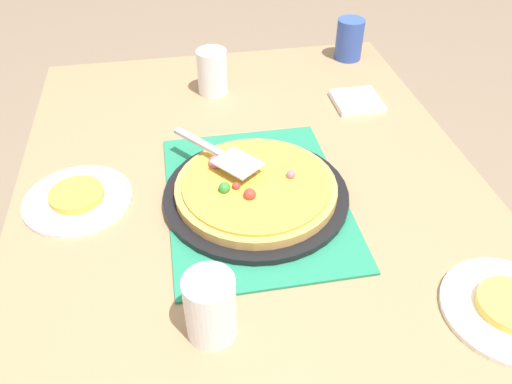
% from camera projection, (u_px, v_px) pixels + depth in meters
% --- Properties ---
extents(dining_table, '(1.40, 1.00, 0.75)m').
position_uv_depth(dining_table, '(256.00, 237.00, 1.12)').
color(dining_table, '#9E7A56').
rests_on(dining_table, ground_plane).
extents(placemat, '(0.48, 0.36, 0.01)m').
position_uv_depth(placemat, '(256.00, 198.00, 1.05)').
color(placemat, '#237F5B').
rests_on(placemat, dining_table).
extents(pizza_pan, '(0.38, 0.38, 0.01)m').
position_uv_depth(pizza_pan, '(256.00, 195.00, 1.05)').
color(pizza_pan, black).
rests_on(pizza_pan, placemat).
extents(pizza, '(0.33, 0.33, 0.05)m').
position_uv_depth(pizza, '(255.00, 187.00, 1.03)').
color(pizza, tan).
rests_on(pizza, pizza_pan).
extents(plate_near_left, '(0.22, 0.22, 0.01)m').
position_uv_depth(plate_near_left, '(78.00, 200.00, 1.05)').
color(plate_near_left, white).
rests_on(plate_near_left, dining_table).
extents(plate_far_right, '(0.22, 0.22, 0.01)m').
position_uv_depth(plate_far_right, '(509.00, 310.00, 0.84)').
color(plate_far_right, white).
rests_on(plate_far_right, dining_table).
extents(served_slice_left, '(0.11, 0.11, 0.02)m').
position_uv_depth(served_slice_left, '(76.00, 195.00, 1.04)').
color(served_slice_left, gold).
rests_on(served_slice_left, plate_near_left).
extents(served_slice_right, '(0.11, 0.11, 0.02)m').
position_uv_depth(served_slice_right, '(511.00, 305.00, 0.83)').
color(served_slice_right, '#EAB747').
rests_on(served_slice_right, plate_far_right).
extents(cup_near, '(0.08, 0.08, 0.12)m').
position_uv_depth(cup_near, '(349.00, 39.00, 1.52)').
color(cup_near, '#3351AD').
rests_on(cup_near, dining_table).
extents(cup_far, '(0.08, 0.08, 0.12)m').
position_uv_depth(cup_far, '(210.00, 307.00, 0.77)').
color(cup_far, white).
rests_on(cup_far, dining_table).
extents(cup_corner, '(0.08, 0.08, 0.12)m').
position_uv_depth(cup_corner, '(212.00, 72.00, 1.36)').
color(cup_corner, white).
rests_on(cup_corner, dining_table).
extents(pizza_server, '(0.21, 0.18, 0.01)m').
position_uv_depth(pizza_server, '(221.00, 154.00, 1.06)').
color(pizza_server, silver).
rests_on(pizza_server, pizza).
extents(napkin_stack, '(0.12, 0.12, 0.02)m').
position_uv_depth(napkin_stack, '(357.00, 101.00, 1.34)').
color(napkin_stack, white).
rests_on(napkin_stack, dining_table).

